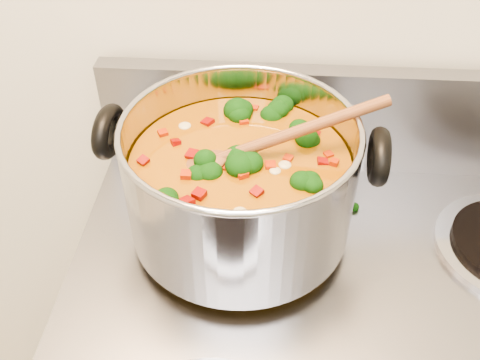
# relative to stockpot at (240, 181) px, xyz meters

# --- Properties ---
(stockpot) EXTENTS (0.34, 0.28, 0.17)m
(stockpot) POSITION_rel_stockpot_xyz_m (0.00, 0.00, 0.00)
(stockpot) COLOR #ACACB5
(stockpot) RESTS_ON electric_range
(wooden_spoon) EXTENTS (0.25, 0.09, 0.09)m
(wooden_spoon) POSITION_rel_stockpot_xyz_m (0.01, 0.00, 0.05)
(wooden_spoon) COLOR brown
(wooden_spoon) RESTS_ON stockpot
(cooktop_crumbs) EXTENTS (0.05, 0.22, 0.01)m
(cooktop_crumbs) POSITION_rel_stockpot_xyz_m (-0.15, -0.01, -0.08)
(cooktop_crumbs) COLOR black
(cooktop_crumbs) RESTS_ON electric_range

